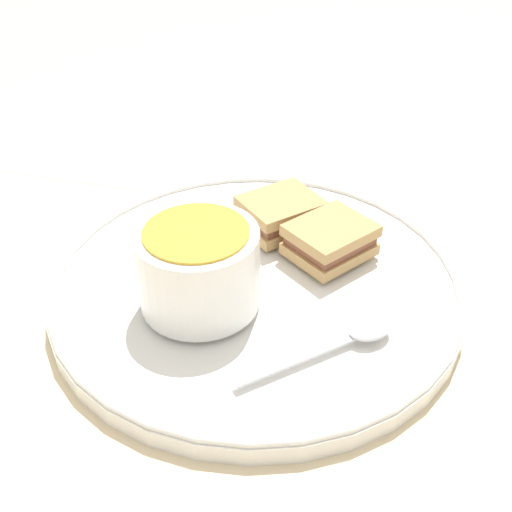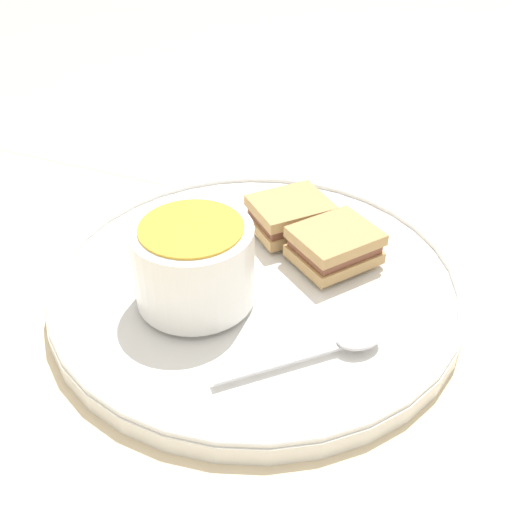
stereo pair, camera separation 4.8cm
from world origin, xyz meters
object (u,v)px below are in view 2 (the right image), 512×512
object	(u,v)px
soup_bowl	(194,263)
spoon	(345,342)
sandwich_half_near	(335,245)
sandwich_half_far	(290,215)

from	to	relation	value
soup_bowl	spoon	world-z (taller)	soup_bowl
soup_bowl	sandwich_half_near	xyz separation A→B (m)	(-0.07, 0.10, -0.02)
sandwich_half_far	spoon	bearing A→B (deg)	20.54
sandwich_half_near	sandwich_half_far	world-z (taller)	same
spoon	sandwich_half_near	size ratio (longest dim) A/B	1.36
soup_bowl	sandwich_half_far	xyz separation A→B (m)	(-0.11, 0.06, -0.02)
spoon	sandwich_half_far	world-z (taller)	sandwich_half_far
soup_bowl	sandwich_half_far	size ratio (longest dim) A/B	1.07
spoon	sandwich_half_near	xyz separation A→B (m)	(-0.10, -0.01, 0.01)
soup_bowl	spoon	bearing A→B (deg)	72.00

